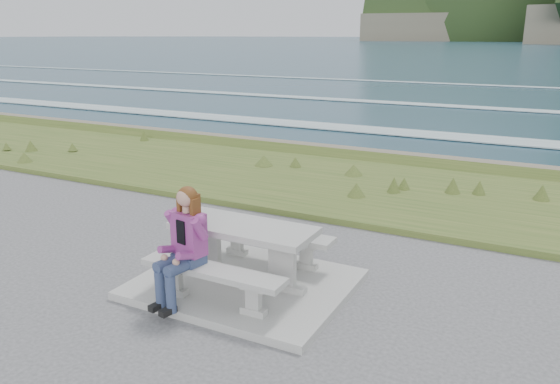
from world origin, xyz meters
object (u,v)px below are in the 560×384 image
at_px(seated_woman, 180,262).
at_px(bench_seaward, 271,237).
at_px(picnic_table, 244,237).
at_px(bench_landward, 212,276).

bearing_deg(seated_woman, bench_seaward, 88.54).
height_order(picnic_table, bench_seaward, picnic_table).
bearing_deg(seated_woman, bench_landward, 31.58).
distance_m(picnic_table, bench_landward, 0.74).
relative_size(picnic_table, bench_seaward, 1.00).
xyz_separation_m(picnic_table, bench_seaward, (0.00, 0.70, -0.23)).
bearing_deg(bench_landward, picnic_table, 90.00).
relative_size(bench_landward, bench_seaward, 1.00).
bearing_deg(picnic_table, bench_landward, -90.00).
xyz_separation_m(picnic_table, seated_woman, (-0.35, -0.83, -0.08)).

